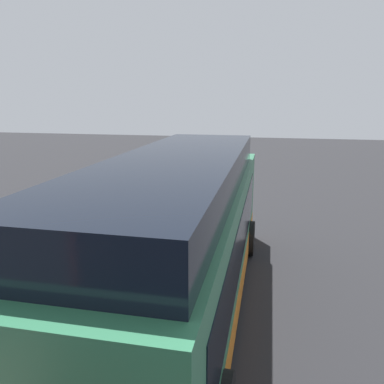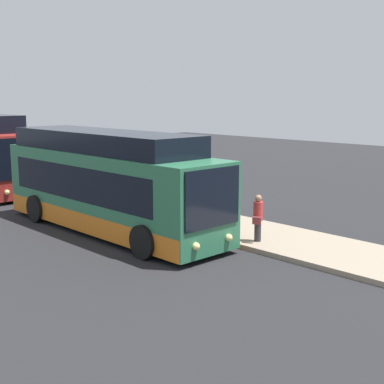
{
  "view_description": "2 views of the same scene",
  "coord_description": "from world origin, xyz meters",
  "px_view_note": "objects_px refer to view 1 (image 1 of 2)",
  "views": [
    {
      "loc": [
        -8.85,
        -1.85,
        4.81
      ],
      "look_at": [
        2.57,
        0.54,
        1.9
      ],
      "focal_mm": 35.0,
      "sensor_mm": 36.0,
      "label": 1
    },
    {
      "loc": [
        14.94,
        -11.29,
        4.97
      ],
      "look_at": [
        2.57,
        0.54,
        1.9
      ],
      "focal_mm": 50.0,
      "sensor_mm": 36.0,
      "label": 2
    }
  ],
  "objects_px": {
    "bus_lead": "(183,244)",
    "passenger_waiting": "(153,204)",
    "passenger_boarding": "(135,214)",
    "trash_bin": "(74,294)",
    "sign_post": "(30,254)",
    "passenger_with_bags": "(96,229)",
    "suitcase": "(146,237)"
  },
  "relations": [
    {
      "from": "bus_lead",
      "to": "passenger_waiting",
      "type": "bearing_deg",
      "value": 24.41
    },
    {
      "from": "passenger_boarding",
      "to": "trash_bin",
      "type": "xyz_separation_m",
      "value": [
        -4.2,
        -0.06,
        -0.61
      ]
    },
    {
      "from": "bus_lead",
      "to": "sign_post",
      "type": "relative_size",
      "value": 4.76
    },
    {
      "from": "bus_lead",
      "to": "passenger_waiting",
      "type": "xyz_separation_m",
      "value": [
        5.21,
        2.36,
        -0.67
      ]
    },
    {
      "from": "passenger_with_bags",
      "to": "passenger_boarding",
      "type": "bearing_deg",
      "value": -137.14
    },
    {
      "from": "passenger_waiting",
      "to": "passenger_with_bags",
      "type": "bearing_deg",
      "value": -42.72
    },
    {
      "from": "passenger_waiting",
      "to": "trash_bin",
      "type": "bearing_deg",
      "value": -31.05
    },
    {
      "from": "bus_lead",
      "to": "sign_post",
      "type": "xyz_separation_m",
      "value": [
        -0.96,
        3.15,
        -0.13
      ]
    },
    {
      "from": "bus_lead",
      "to": "passenger_boarding",
      "type": "height_order",
      "value": "bus_lead"
    },
    {
      "from": "passenger_waiting",
      "to": "sign_post",
      "type": "height_order",
      "value": "sign_post"
    },
    {
      "from": "passenger_waiting",
      "to": "trash_bin",
      "type": "xyz_separation_m",
      "value": [
        -5.76,
        0.06,
        -0.54
      ]
    },
    {
      "from": "bus_lead",
      "to": "suitcase",
      "type": "xyz_separation_m",
      "value": [
        3.23,
        1.98,
        -1.21
      ]
    },
    {
      "from": "passenger_waiting",
      "to": "suitcase",
      "type": "relative_size",
      "value": 1.82
    },
    {
      "from": "bus_lead",
      "to": "sign_post",
      "type": "height_order",
      "value": "bus_lead"
    },
    {
      "from": "bus_lead",
      "to": "suitcase",
      "type": "bearing_deg",
      "value": 31.49
    },
    {
      "from": "bus_lead",
      "to": "suitcase",
      "type": "relative_size",
      "value": 12.35
    },
    {
      "from": "suitcase",
      "to": "sign_post",
      "type": "bearing_deg",
      "value": 164.38
    },
    {
      "from": "trash_bin",
      "to": "suitcase",
      "type": "bearing_deg",
      "value": -6.72
    },
    {
      "from": "bus_lead",
      "to": "suitcase",
      "type": "height_order",
      "value": "bus_lead"
    },
    {
      "from": "suitcase",
      "to": "trash_bin",
      "type": "height_order",
      "value": "suitcase"
    },
    {
      "from": "bus_lead",
      "to": "trash_bin",
      "type": "xyz_separation_m",
      "value": [
        -0.55,
        2.42,
        -1.2
      ]
    },
    {
      "from": "sign_post",
      "to": "trash_bin",
      "type": "bearing_deg",
      "value": -60.58
    },
    {
      "from": "passenger_waiting",
      "to": "passenger_with_bags",
      "type": "distance_m",
      "value": 3.31
    },
    {
      "from": "passenger_with_bags",
      "to": "trash_bin",
      "type": "height_order",
      "value": "passenger_with_bags"
    },
    {
      "from": "passenger_boarding",
      "to": "passenger_with_bags",
      "type": "bearing_deg",
      "value": -153.45
    },
    {
      "from": "passenger_boarding",
      "to": "sign_post",
      "type": "distance_m",
      "value": 4.68
    },
    {
      "from": "passenger_waiting",
      "to": "sign_post",
      "type": "relative_size",
      "value": 0.7
    },
    {
      "from": "passenger_boarding",
      "to": "sign_post",
      "type": "xyz_separation_m",
      "value": [
        -4.61,
        0.67,
        0.46
      ]
    },
    {
      "from": "passenger_boarding",
      "to": "trash_bin",
      "type": "relative_size",
      "value": 2.67
    },
    {
      "from": "sign_post",
      "to": "trash_bin",
      "type": "distance_m",
      "value": 1.36
    },
    {
      "from": "bus_lead",
      "to": "sign_post",
      "type": "distance_m",
      "value": 3.29
    },
    {
      "from": "bus_lead",
      "to": "passenger_with_bags",
      "type": "distance_m",
      "value": 3.69
    }
  ]
}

